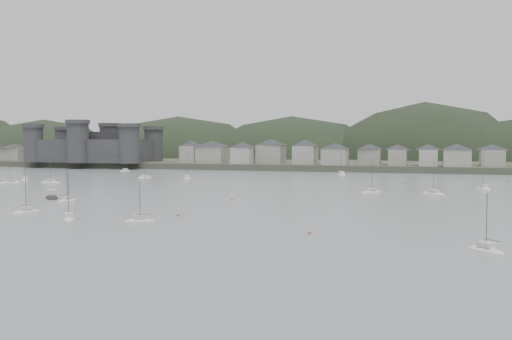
% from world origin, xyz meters
% --- Properties ---
extents(ground, '(900.00, 900.00, 0.00)m').
position_xyz_m(ground, '(0.00, 0.00, 0.00)').
color(ground, slate).
rests_on(ground, ground).
extents(far_shore_land, '(900.00, 250.00, 3.00)m').
position_xyz_m(far_shore_land, '(0.00, 295.00, 1.50)').
color(far_shore_land, '#383D2D').
rests_on(far_shore_land, ground).
extents(forested_ridge, '(851.55, 103.94, 102.57)m').
position_xyz_m(forested_ridge, '(4.83, 269.40, -11.28)').
color(forested_ridge, black).
rests_on(forested_ridge, ground).
extents(castle, '(66.00, 43.00, 20.00)m').
position_xyz_m(castle, '(-120.00, 179.80, 10.96)').
color(castle, '#353537').
rests_on(castle, far_shore_land).
extents(waterfront_town, '(451.48, 28.46, 12.92)m').
position_xyz_m(waterfront_town, '(50.59, 183.34, 8.66)').
color(waterfront_town, '#99968B').
rests_on(waterfront_town, far_shore_land).
extents(sailboat_lead, '(6.03, 7.87, 10.53)m').
position_xyz_m(sailboat_lead, '(-90.24, 73.86, 0.18)').
color(sailboat_lead, silver).
rests_on(sailboat_lead, ground).
extents(moored_fleet, '(266.43, 177.97, 12.81)m').
position_xyz_m(moored_fleet, '(-9.23, 65.83, 0.18)').
color(moored_fleet, silver).
rests_on(moored_fleet, ground).
extents(motor_launch_far, '(7.99, 8.69, 4.07)m').
position_xyz_m(motor_launch_far, '(-44.96, 32.96, 0.28)').
color(motor_launch_far, black).
rests_on(motor_launch_far, ground).
extents(mooring_buoys, '(166.80, 131.61, 0.70)m').
position_xyz_m(mooring_buoys, '(-0.97, 57.06, 0.15)').
color(mooring_buoys, '#B3683B').
rests_on(mooring_buoys, ground).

